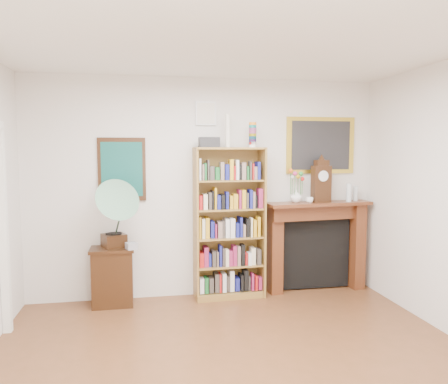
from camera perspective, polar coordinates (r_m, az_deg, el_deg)
The scene contains 14 objects.
room at distance 3.19m, azimuth 4.04°, elevation -3.24°, with size 4.51×5.01×2.81m.
teal_poster at distance 5.54m, azimuth -13.19°, elevation 2.90°, with size 0.58×0.04×0.78m.
small_picture at distance 5.61m, azimuth -2.39°, elevation 10.23°, with size 0.26×0.04×0.30m.
gilt_painting at distance 6.01m, azimuth 12.49°, elevation 5.96°, with size 0.95×0.04×0.75m.
bookshelf at distance 5.54m, azimuth 0.70°, elevation -2.95°, with size 0.90×0.35×2.21m.
side_cabinet at distance 5.57m, azimuth -14.33°, elevation -10.64°, with size 0.52×0.38×0.71m, color black.
fireplace at distance 6.02m, azimuth 11.94°, elevation -5.88°, with size 1.45×0.47×1.20m.
gramophone at distance 5.31m, azimuth -14.37°, elevation -2.26°, with size 0.71×0.78×0.84m.
cd_stack at distance 5.34m, azimuth -11.99°, elevation -6.90°, with size 0.12×0.12×0.08m, color silver.
mantel_clock at distance 5.87m, azimuth 12.57°, elevation 1.30°, with size 0.25×0.16×0.55m.
flower_vase at distance 5.79m, azimuth 9.41°, elevation -0.54°, with size 0.16×0.16×0.16m, color white.
teacup at distance 5.77m, azimuth 11.13°, elevation -1.04°, with size 0.09×0.09×0.07m, color white.
bottle_left at distance 6.03m, azimuth 16.00°, elevation -0.07°, with size 0.07×0.07×0.24m, color silver.
bottle_right at distance 6.15m, azimuth 16.80°, elevation -0.18°, with size 0.06×0.06×0.20m, color silver.
Camera 1 is at (-0.80, -3.05, 1.88)m, focal length 35.00 mm.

